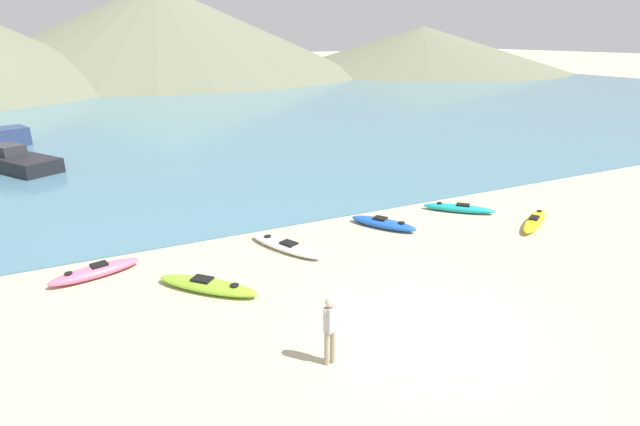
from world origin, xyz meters
TOP-DOWN VIEW (x-y plane):
  - ground_plane at (0.00, 0.00)m, footprint 400.00×400.00m
  - bay_water at (0.00, 43.00)m, footprint 160.00×70.00m
  - far_hill_midright at (9.63, 91.52)m, footprint 74.24×74.24m
  - far_hill_right at (60.49, 80.05)m, footprint 58.88×58.88m
  - kayak_on_sand_0 at (-7.28, 6.69)m, footprint 2.78×1.30m
  - kayak_on_sand_1 at (-4.42, 4.30)m, footprint 2.77×2.84m
  - kayak_on_sand_2 at (2.93, 6.29)m, footprint 2.04×2.65m
  - kayak_on_sand_3 at (6.77, 6.40)m, footprint 2.56×2.43m
  - kayak_on_sand_4 at (8.38, 3.90)m, footprint 2.89×2.04m
  - kayak_on_sand_5 at (-1.26, 6.01)m, footprint 1.95×3.17m
  - person_near_foreground at (-2.81, -0.30)m, footprint 0.34×0.26m
  - moored_boat_1 at (-10.39, 22.57)m, footprint 4.82×5.94m

SIDE VIEW (x-z plane):
  - ground_plane at x=0.00m, z-range 0.00..0.00m
  - bay_water at x=0.00m, z-range 0.00..0.06m
  - kayak_on_sand_5 at x=-1.26m, z-range -0.02..0.29m
  - kayak_on_sand_3 at x=6.77m, z-range -0.02..0.34m
  - kayak_on_sand_4 at x=8.38m, z-range -0.02..0.35m
  - kayak_on_sand_1 at x=-4.42m, z-range -0.02..0.35m
  - kayak_on_sand_2 at x=2.93m, z-range -0.02..0.37m
  - kayak_on_sand_0 at x=-7.28m, z-range -0.02..0.38m
  - moored_boat_1 at x=-10.39m, z-range -0.13..1.16m
  - person_near_foreground at x=-2.81m, z-range 0.12..1.80m
  - far_hill_right at x=60.49m, z-range 0.00..8.76m
  - far_hill_midright at x=9.63m, z-range 0.00..15.79m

